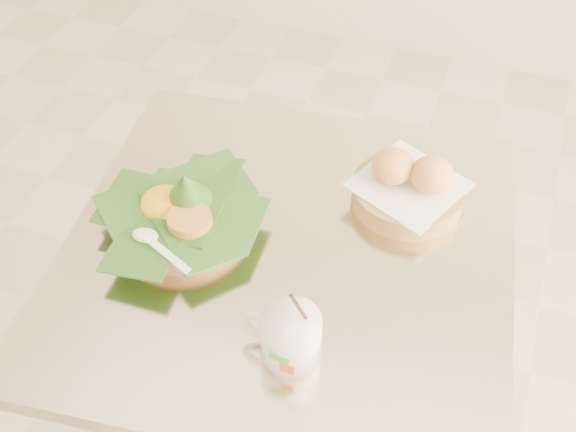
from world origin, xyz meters
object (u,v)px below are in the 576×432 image
(rice_basket, at_px, (181,211))
(coffee_mug, at_px, (289,335))
(cafe_table, at_px, (288,329))
(bread_basket, at_px, (409,187))

(rice_basket, relative_size, coffee_mug, 1.80)
(cafe_table, xyz_separation_m, rice_basket, (-0.17, -0.01, 0.26))
(cafe_table, relative_size, coffee_mug, 5.32)
(rice_basket, distance_m, coffee_mug, 0.29)
(cafe_table, relative_size, rice_basket, 2.95)
(cafe_table, height_order, bread_basket, bread_basket)
(rice_basket, relative_size, bread_basket, 1.26)
(cafe_table, height_order, rice_basket, rice_basket)
(bread_basket, distance_m, coffee_mug, 0.36)
(cafe_table, distance_m, coffee_mug, 0.32)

